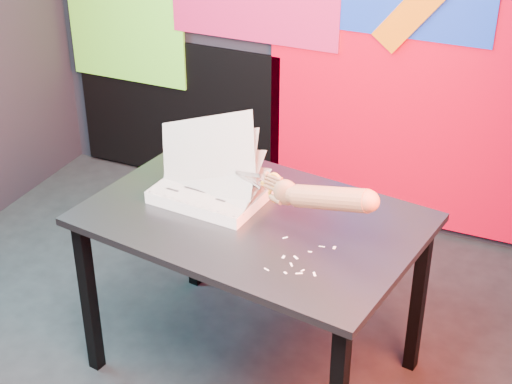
% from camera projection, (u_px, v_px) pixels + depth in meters
% --- Properties ---
extents(room, '(3.01, 3.01, 2.71)m').
position_uv_depth(room, '(149.00, 63.00, 2.72)').
color(room, '#272728').
rests_on(room, ground).
extents(backdrop, '(2.88, 0.05, 2.08)m').
position_uv_depth(backdrop, '(309.00, 47.00, 4.05)').
color(backdrop, red).
rests_on(backdrop, ground).
extents(work_table, '(1.36, 1.01, 0.75)m').
position_uv_depth(work_table, '(253.00, 235.00, 3.03)').
color(work_table, black).
rests_on(work_table, ground).
extents(printout_stack, '(0.49, 0.34, 0.38)m').
position_uv_depth(printout_stack, '(210.00, 191.00, 3.08)').
color(printout_stack, white).
rests_on(printout_stack, work_table).
extents(scissors, '(0.22, 0.07, 0.13)m').
position_uv_depth(scissors, '(272.00, 187.00, 2.89)').
color(scissors, '#B0B0B0').
rests_on(scissors, printout_stack).
extents(hand_forearm, '(0.46, 0.17, 0.18)m').
position_uv_depth(hand_forearm, '(323.00, 197.00, 2.75)').
color(hand_forearm, brown).
rests_on(hand_forearm, work_table).
extents(paper_clippings, '(0.20, 0.24, 0.00)m').
position_uv_depth(paper_clippings, '(300.00, 260.00, 2.72)').
color(paper_clippings, silver).
rests_on(paper_clippings, work_table).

